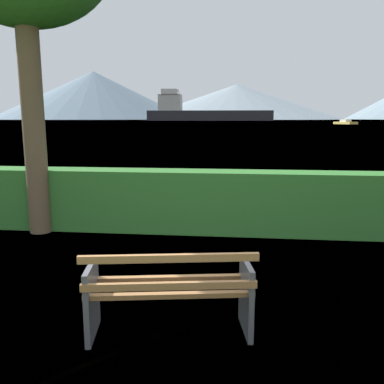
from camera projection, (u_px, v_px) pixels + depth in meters
ground_plane at (170, 331)px, 3.81m from camera, size 1400.00×1400.00×0.00m
water_surface at (236, 121)px, 304.76m from camera, size 620.00×620.00×0.00m
park_bench at (170, 292)px, 3.67m from camera, size 1.58×0.80×0.87m
hedge_row at (201, 201)px, 7.07m from camera, size 11.08×0.61×1.08m
cargo_ship_large at (200, 112)px, 290.71m from camera, size 89.73×16.06×22.14m
fishing_boat_near at (345, 122)px, 128.35m from camera, size 5.96×9.02×1.54m
distant_hills at (316, 92)px, 537.65m from camera, size 784.44×329.94×86.42m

